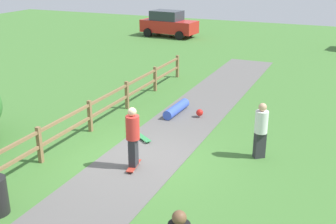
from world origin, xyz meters
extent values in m
plane|color=#427533|center=(0.00, 0.00, 0.00)|extent=(60.00, 60.00, 0.00)
cube|color=#605E5B|center=(0.00, 0.00, 0.01)|extent=(2.40, 28.00, 0.02)
cube|color=olive|center=(-2.60, -1.29, 0.55)|extent=(0.12, 0.12, 1.10)
cube|color=olive|center=(-2.60, 1.29, 0.55)|extent=(0.12, 0.12, 1.10)
cube|color=olive|center=(-2.60, 3.86, 0.55)|extent=(0.12, 0.12, 1.10)
cube|color=olive|center=(-2.60, 6.43, 0.55)|extent=(0.12, 0.12, 1.10)
cube|color=olive|center=(-2.60, 9.00, 0.55)|extent=(0.12, 0.12, 1.10)
cube|color=olive|center=(-2.60, 0.00, 0.50)|extent=(0.08, 18.00, 0.09)
cube|color=olive|center=(-2.60, 0.00, 0.95)|extent=(0.08, 18.00, 0.09)
cube|color=#B23326|center=(0.04, -0.55, 0.09)|extent=(0.34, 0.82, 0.02)
cylinder|color=silver|center=(-0.08, -0.29, 0.05)|extent=(0.04, 0.06, 0.06)
cylinder|color=silver|center=(0.07, -0.26, 0.05)|extent=(0.04, 0.06, 0.06)
cylinder|color=silver|center=(0.02, -0.84, 0.05)|extent=(0.04, 0.06, 0.06)
cylinder|color=silver|center=(0.17, -0.81, 0.05)|extent=(0.04, 0.06, 0.06)
cube|color=#2D2D33|center=(0.04, -0.55, 0.51)|extent=(0.25, 0.35, 0.80)
cylinder|color=red|center=(0.04, -0.55, 1.24)|extent=(0.44, 0.44, 0.67)
sphere|color=beige|center=(0.04, -0.55, 1.70)|extent=(0.24, 0.24, 0.24)
cylinder|color=blue|center=(-0.58, 4.05, 0.20)|extent=(0.42, 1.66, 0.36)
sphere|color=red|center=(0.36, 4.02, 0.20)|extent=(0.26, 0.26, 0.26)
cube|color=#338C4C|center=(-0.63, 1.33, 0.09)|extent=(0.77, 0.62, 0.02)
cylinder|color=silver|center=(-0.35, 1.23, 0.05)|extent=(0.07, 0.06, 0.06)
cylinder|color=silver|center=(-0.44, 1.11, 0.05)|extent=(0.07, 0.06, 0.06)
cylinder|color=silver|center=(-0.82, 1.54, 0.05)|extent=(0.07, 0.06, 0.06)
cylinder|color=silver|center=(-0.90, 1.42, 0.05)|extent=(0.07, 0.06, 0.06)
cube|color=#2D2D33|center=(3.11, 1.58, 0.40)|extent=(0.37, 0.36, 0.80)
cylinder|color=white|center=(3.11, 1.58, 1.13)|extent=(0.53, 0.53, 0.66)
sphere|color=tan|center=(3.11, 1.58, 1.58)|extent=(0.24, 0.24, 0.24)
sphere|color=brown|center=(3.04, -4.51, 1.62)|extent=(0.25, 0.25, 0.25)
cube|color=red|center=(-7.66, 19.56, 0.77)|extent=(4.34, 2.09, 0.90)
cube|color=#2D333D|center=(-7.86, 19.58, 1.57)|extent=(2.34, 1.76, 0.70)
cylinder|color=black|center=(-6.24, 20.31, 0.32)|extent=(0.66, 0.30, 0.64)
cylinder|color=black|center=(-6.40, 18.55, 0.32)|extent=(0.66, 0.30, 0.64)
cylinder|color=black|center=(-8.92, 20.56, 0.32)|extent=(0.66, 0.30, 0.64)
cylinder|color=black|center=(-9.09, 18.81, 0.32)|extent=(0.66, 0.30, 0.64)
camera|label=1|loc=(5.23, -9.95, 5.57)|focal=45.34mm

